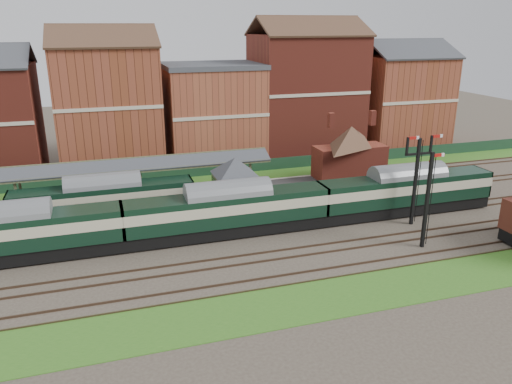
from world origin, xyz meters
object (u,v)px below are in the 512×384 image
object	(u,v)px
semaphore_bracket	(416,175)
signal_box	(235,187)
platform_railcar	(104,199)
dmu_train	(228,210)

from	to	relation	value
semaphore_bracket	signal_box	bearing A→B (deg)	159.08
signal_box	platform_railcar	bearing A→B (deg)	164.22
signal_box	semaphore_bracket	xyz separation A→B (m)	(15.04, -5.75, 1.44)
signal_box	dmu_train	bearing A→B (deg)	-115.24
dmu_train	platform_railcar	world-z (taller)	dmu_train
signal_box	dmu_train	size ratio (longest dim) A/B	0.11
platform_railcar	signal_box	bearing A→B (deg)	-15.78
signal_box	semaphore_bracket	size ratio (longest dim) A/B	0.73
dmu_train	signal_box	bearing A→B (deg)	64.76
dmu_train	platform_railcar	size ratio (longest dim) A/B	3.23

